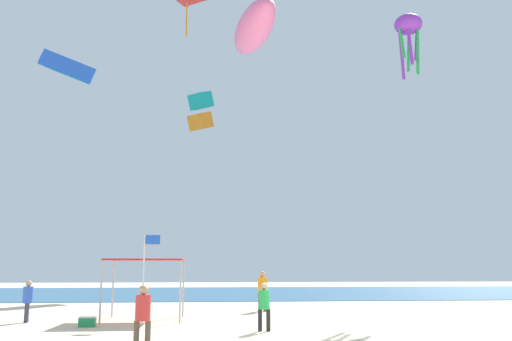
{
  "coord_description": "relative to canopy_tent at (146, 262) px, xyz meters",
  "views": [
    {
      "loc": [
        -2.62,
        -17.96,
        2.12
      ],
      "look_at": [
        -0.11,
        10.1,
        7.08
      ],
      "focal_mm": 38.11,
      "sensor_mm": 36.0,
      "label": 1
    }
  ],
  "objects": [
    {
      "name": "cooler_box",
      "position": [
        -1.71,
        -2.37,
        -2.1
      ],
      "size": [
        0.57,
        0.37,
        0.35
      ],
      "color": "#1E8C4C",
      "rests_on": "ground"
    },
    {
      "name": "person_leftmost",
      "position": [
        -4.35,
        -0.63,
        -1.34
      ],
      "size": [
        0.38,
        0.42,
        1.58
      ],
      "rotation": [
        0.0,
        0.0,
        4.9
      ],
      "color": "#33384C",
      "rests_on": "ground"
    },
    {
      "name": "ground",
      "position": [
        5.09,
        -4.67,
        -2.32
      ],
      "size": [
        110.0,
        110.0,
        0.1
      ],
      "primitive_type": "cube",
      "color": "beige"
    },
    {
      "name": "kite_box_teal",
      "position": [
        1.73,
        22.58,
        12.95
      ],
      "size": [
        2.37,
        2.38,
        3.59
      ],
      "rotation": [
        0.0,
        0.0,
        5.53
      ],
      "color": "teal"
    },
    {
      "name": "person_near_tent",
      "position": [
        5.13,
        3.75,
        -1.17
      ],
      "size": [
        0.45,
        0.45,
        1.87
      ],
      "rotation": [
        0.0,
        0.0,
        5.44
      ],
      "color": "brown",
      "rests_on": "ground"
    },
    {
      "name": "person_rightmost",
      "position": [
        4.39,
        -4.23,
        -1.35
      ],
      "size": [
        0.41,
        0.37,
        1.57
      ],
      "rotation": [
        0.0,
        0.0,
        6.03
      ],
      "color": "black",
      "rests_on": "ground"
    },
    {
      "name": "kite_parafoil_blue",
      "position": [
        -8.62,
        18.75,
        15.13
      ],
      "size": [
        4.39,
        0.67,
        2.65
      ],
      "rotation": [
        0.0,
        0.0,
        0.09
      ],
      "color": "blue"
    },
    {
      "name": "canopy_tent",
      "position": [
        0.0,
        0.0,
        0.0
      ],
      "size": [
        3.03,
        2.72,
        2.4
      ],
      "color": "#B2B2B7",
      "rests_on": "ground"
    },
    {
      "name": "person_far_shore",
      "position": [
        0.86,
        -8.17,
        -1.31
      ],
      "size": [
        0.44,
        0.39,
        1.64
      ],
      "rotation": [
        0.0,
        0.0,
        6.15
      ],
      "color": "brown",
      "rests_on": "ground"
    },
    {
      "name": "ocean_strip",
      "position": [
        5.09,
        21.77,
        -2.26
      ],
      "size": [
        110.0,
        22.17,
        0.03
      ],
      "primitive_type": "cube",
      "color": "#28608C",
      "rests_on": "ground"
    },
    {
      "name": "kite_octopus_purple",
      "position": [
        14.85,
        8.37,
        14.6
      ],
      "size": [
        2.1,
        2.1,
        4.08
      ],
      "rotation": [
        0.0,
        0.0,
        0.25
      ],
      "color": "purple"
    },
    {
      "name": "kite_inflatable_pink",
      "position": [
        4.58,
        2.08,
        11.29
      ],
      "size": [
        2.62,
        5.71,
        2.12
      ],
      "rotation": [
        0.0,
        0.0,
        1.72
      ],
      "color": "pink"
    },
    {
      "name": "banner_flag",
      "position": [
        0.18,
        -1.62,
        -0.27
      ],
      "size": [
        0.61,
        0.06,
        3.28
      ],
      "color": "silver",
      "rests_on": "ground"
    }
  ]
}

